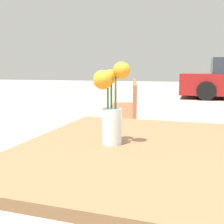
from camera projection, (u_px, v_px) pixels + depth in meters
name	position (u px, v px, depth m)	size (l,w,h in m)	color
table_front	(127.00, 172.00, 1.04)	(0.80, 1.03, 0.75)	brown
flower_vase	(111.00, 108.00, 0.99)	(0.12, 0.12, 0.29)	silver
bench_near	(128.00, 109.00, 3.75)	(0.68, 1.90, 0.85)	brown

